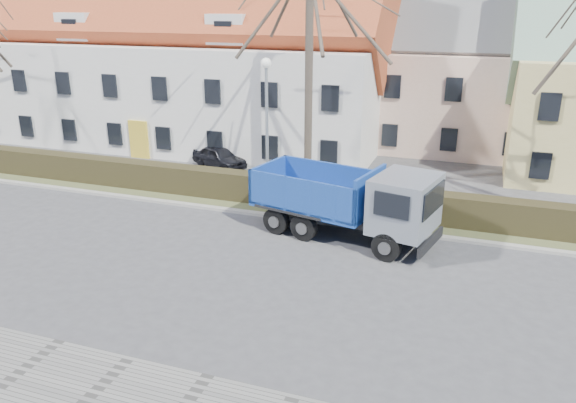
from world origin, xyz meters
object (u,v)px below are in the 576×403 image
at_px(dump_truck, 338,200).
at_px(streetlight, 267,129).
at_px(cart_frame, 268,210).
at_px(parked_car_a, 219,157).

relative_size(dump_truck, streetlight, 1.15).
relative_size(dump_truck, cart_frame, 10.87).
xyz_separation_m(dump_truck, cart_frame, (-3.26, 0.91, -1.17)).
xyz_separation_m(streetlight, parked_car_a, (-4.29, 3.70, -2.64)).
relative_size(streetlight, cart_frame, 9.46).
height_order(dump_truck, cart_frame, dump_truck).
xyz_separation_m(dump_truck, parked_car_a, (-8.50, 7.08, -0.90)).
bearing_deg(dump_truck, parked_car_a, 153.23).
bearing_deg(streetlight, cart_frame, -68.96).
distance_m(dump_truck, cart_frame, 3.58).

